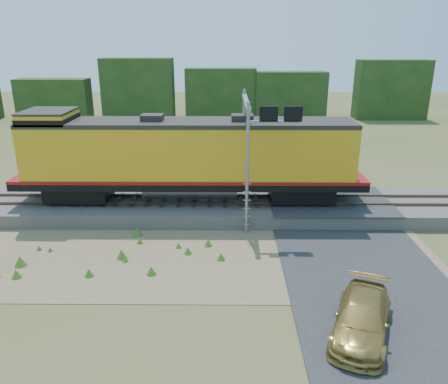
{
  "coord_description": "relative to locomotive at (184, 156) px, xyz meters",
  "views": [
    {
      "loc": [
        1.03,
        -18.05,
        9.75
      ],
      "look_at": [
        0.85,
        3.0,
        2.4
      ],
      "focal_mm": 35.0,
      "sensor_mm": 36.0,
      "label": 1
    }
  ],
  "objects": [
    {
      "name": "car",
      "position": [
        7.14,
        -11.2,
        -2.85
      ],
      "size": [
        3.35,
        4.79,
        1.29
      ],
      "primitive_type": "imported",
      "rotation": [
        0.0,
        0.0,
        -0.39
      ],
      "color": "#A2813C",
      "rests_on": "ground"
    },
    {
      "name": "weed_clumps",
      "position": [
        -2.06,
        -5.9,
        -3.49
      ],
      "size": [
        15.0,
        6.2,
        0.56
      ],
      "primitive_type": null,
      "color": "#3F6E1F",
      "rests_on": "ground"
    },
    {
      "name": "road",
      "position": [
        8.44,
        -5.26,
        -3.4
      ],
      "size": [
        7.0,
        66.0,
        0.86
      ],
      "color": "#38383A",
      "rests_on": "ground"
    },
    {
      "name": "ballast",
      "position": [
        1.44,
        -0.0,
        -3.09
      ],
      "size": [
        70.0,
        5.0,
        0.8
      ],
      "primitive_type": "cube",
      "color": "slate",
      "rests_on": "ground"
    },
    {
      "name": "dirt_shoulder",
      "position": [
        -0.56,
        -5.5,
        -3.48
      ],
      "size": [
        26.0,
        8.0,
        0.03
      ],
      "primitive_type": "cube",
      "color": "#8C7754",
      "rests_on": "ground"
    },
    {
      "name": "rails",
      "position": [
        1.44,
        -0.0,
        -2.61
      ],
      "size": [
        70.0,
        1.54,
        0.16
      ],
      "color": "brown",
      "rests_on": "ballast"
    },
    {
      "name": "locomotive",
      "position": [
        0.0,
        0.0,
        0.0
      ],
      "size": [
        19.9,
        3.03,
        5.13
      ],
      "color": "black",
      "rests_on": "rails"
    },
    {
      "name": "signal_gantry",
      "position": [
        3.82,
        -0.66,
        1.73
      ],
      "size": [
        2.75,
        6.2,
        6.95
      ],
      "color": "gray",
      "rests_on": "ground"
    },
    {
      "name": "ground",
      "position": [
        1.44,
        -6.0,
        -3.49
      ],
      "size": [
        140.0,
        140.0,
        0.0
      ],
      "primitive_type": "plane",
      "color": "#475123",
      "rests_on": "ground"
    },
    {
      "name": "tree_line_north",
      "position": [
        1.44,
        32.0,
        -0.42
      ],
      "size": [
        130.0,
        3.0,
        6.5
      ],
      "color": "#1D3714",
      "rests_on": "ground"
    }
  ]
}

